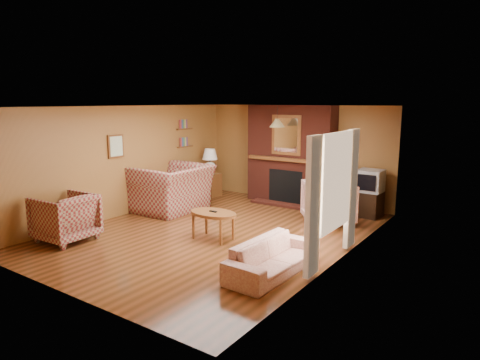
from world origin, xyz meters
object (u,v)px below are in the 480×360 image
Objects in this scene: floral_sofa at (273,257)px; side_table at (210,185)px; floral_armchair at (329,202)px; coffee_table at (213,215)px; table_lamp at (210,160)px; plaid_armchair at (65,218)px; tv_stand at (369,204)px; crt_tv at (370,181)px; fireplace at (290,156)px; plaid_loveseat at (173,188)px.

floral_sofa is 2.81× the size of side_table.
coffee_table is (-1.31, -2.20, 0.02)m from floral_armchair.
coffee_table is 3.68m from table_lamp.
plaid_armchair is 6.20m from tv_stand.
tv_stand reaches higher than floral_sofa.
coffee_table is at bearing -50.63° from table_lamp.
side_table is (-4.00, 3.55, 0.05)m from floral_sofa.
floral_sofa is 5.35m from side_table.
tv_stand reaches higher than coffee_table.
crt_tv reaches higher than plaid_armchair.
tv_stand is at bearing 0.21° from floral_sofa.
coffee_table reaches higher than floral_sofa.
floral_sofa is at bearing -92.21° from crt_tv.
crt_tv is (0.00, -0.01, 0.52)m from tv_stand.
fireplace is at bearing 13.23° from floral_armchair.
tv_stand is (4.00, 4.74, -0.15)m from plaid_armchair.
plaid_loveseat reaches higher than floral_armchair.
plaid_loveseat is 2.69m from plaid_armchair.
plaid_loveseat is 4.41m from crt_tv.
floral_sofa is at bearing -41.56° from table_lamp.
fireplace is 2.98m from plaid_loveseat.
plaid_armchair is 4.39m from side_table.
floral_sofa is 1.85m from coffee_table.
floral_armchair reaches higher than floral_sofa.
tv_stand is (0.15, 3.90, 0.03)m from floral_sofa.
plaid_armchair is at bearing -3.39° from plaid_loveseat.
plaid_loveseat reaches higher than tv_stand.
plaid_armchair is (-1.95, -4.92, -0.75)m from fireplace.
table_lamp is 1.26× the size of crt_tv.
side_table is at bearing 179.29° from plaid_armchair.
table_lamp is (-2.31, 2.81, 0.52)m from coffee_table.
floral_armchair is (3.47, 3.77, 0.01)m from plaid_armchair.
plaid_armchair reaches higher than tv_stand.
floral_sofa is at bearing 62.53° from plaid_loveseat.
crt_tv reaches higher than coffee_table.
crt_tv is at bearing 4.74° from table_lamp.
plaid_armchair is (-0.10, -2.69, -0.09)m from plaid_loveseat.
crt_tv is at bearing 137.12° from plaid_armchair.
coffee_table is 1.56× the size of side_table.
floral_armchair is 1.73× the size of tv_stand.
fireplace is 4.60m from floral_sofa.
plaid_loveseat reaches higher than floral_sofa.
side_table is at bearing -45.00° from table_lamp.
tv_stand is (2.05, -0.18, -0.90)m from fireplace.
floral_armchair is 3.71m from table_lamp.
plaid_loveseat is at bearing 68.21° from floral_armchair.
plaid_loveseat is 4.19m from floral_sofa.
fireplace is 2.54× the size of plaid_armchair.
plaid_loveseat is 2.34m from coffee_table.
tv_stand is at bearing 59.82° from coffee_table.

